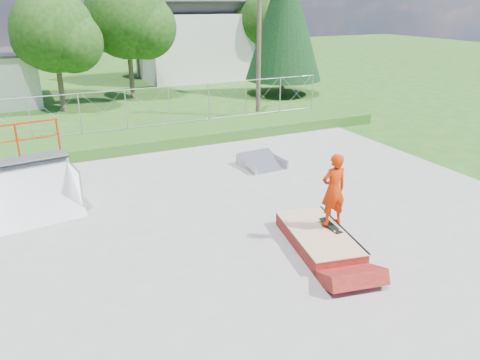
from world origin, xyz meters
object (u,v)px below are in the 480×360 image
Objects in this scene: flat_bank_ramp at (262,162)px; skater at (333,192)px; quarter_pipe at (28,175)px; grind_box at (318,238)px.

skater is (-1.15, -5.97, 1.21)m from flat_bank_ramp.
flat_bank_ramp is at bearing -2.01° from quarter_pipe.
grind_box is 8.47m from quarter_pipe.
skater is (6.98, -5.19, 0.14)m from quarter_pipe.
flat_bank_ramp is (1.56, 6.02, 0.01)m from grind_box.
skater is at bearing 17.02° from grind_box.
flat_bank_ramp is (8.13, 0.78, -1.07)m from quarter_pipe.
quarter_pipe is at bearing -178.11° from flat_bank_ramp.
grind_box is 1.60× the size of skater.
grind_box is 1.98× the size of flat_bank_ramp.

